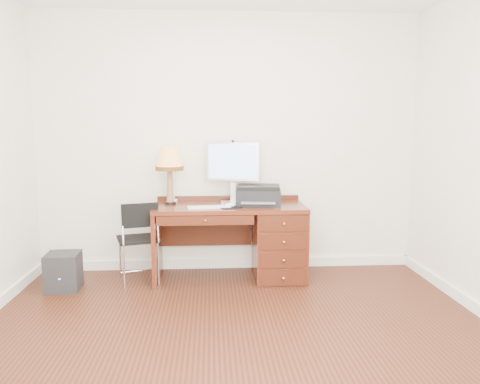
{
  "coord_description": "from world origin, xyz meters",
  "views": [
    {
      "loc": [
        -0.19,
        -3.21,
        1.53
      ],
      "look_at": [
        0.09,
        1.2,
        0.91
      ],
      "focal_mm": 35.0,
      "sensor_mm": 36.0,
      "label": 1
    }
  ],
  "objects": [
    {
      "name": "keyboard",
      "position": [
        -0.21,
        1.25,
        0.76
      ],
      "size": [
        0.42,
        0.16,
        0.02
      ],
      "primitive_type": "cube",
      "rotation": [
        0.0,
        0.0,
        0.1
      ],
      "color": "white",
      "rests_on": "desk"
    },
    {
      "name": "pen_cup",
      "position": [
        0.11,
        1.59,
        0.8
      ],
      "size": [
        0.08,
        0.08,
        0.1
      ],
      "primitive_type": "cylinder",
      "color": "black",
      "rests_on": "desk"
    },
    {
      "name": "monitor",
      "position": [
        0.03,
        1.54,
        1.14
      ],
      "size": [
        0.53,
        0.22,
        0.62
      ],
      "rotation": [
        0.0,
        0.0,
        -0.22
      ],
      "color": "silver",
      "rests_on": "desk"
    },
    {
      "name": "leg_lamp",
      "position": [
        -0.6,
        1.51,
        1.17
      ],
      "size": [
        0.28,
        0.28,
        0.58
      ],
      "color": "black",
      "rests_on": "desk"
    },
    {
      "name": "chair",
      "position": [
        -0.91,
        1.28,
        0.49
      ],
      "size": [
        0.48,
        0.48,
        0.82
      ],
      "rotation": [
        0.0,
        0.0,
        0.29
      ],
      "color": "black",
      "rests_on": "ground"
    },
    {
      "name": "printer",
      "position": [
        0.29,
        1.42,
        0.85
      ],
      "size": [
        0.48,
        0.39,
        0.2
      ],
      "rotation": [
        0.0,
        0.0,
        -0.12
      ],
      "color": "black",
      "rests_on": "desk"
    },
    {
      "name": "mouse_pad",
      "position": [
        0.0,
        1.26,
        0.76
      ],
      "size": [
        0.22,
        0.22,
        0.04
      ],
      "color": "black",
      "rests_on": "desk"
    },
    {
      "name": "desk",
      "position": [
        0.32,
        1.4,
        0.41
      ],
      "size": [
        1.5,
        0.67,
        0.75
      ],
      "color": "#5A2212",
      "rests_on": "ground"
    },
    {
      "name": "phone",
      "position": [
        -0.58,
        1.56,
        0.8
      ],
      "size": [
        0.09,
        0.09,
        0.18
      ],
      "rotation": [
        0.0,
        0.0,
        -0.08
      ],
      "color": "white",
      "rests_on": "desk"
    },
    {
      "name": "equipment_box",
      "position": [
        -1.58,
        1.15,
        0.18
      ],
      "size": [
        0.32,
        0.32,
        0.35
      ],
      "primitive_type": "cube",
      "rotation": [
        0.0,
        0.0,
        0.05
      ],
      "color": "black",
      "rests_on": "ground"
    },
    {
      "name": "room_shell",
      "position": [
        0.0,
        0.63,
        0.05
      ],
      "size": [
        4.0,
        4.0,
        4.0
      ],
      "color": "white",
      "rests_on": "ground"
    },
    {
      "name": "ground",
      "position": [
        0.0,
        0.0,
        0.0
      ],
      "size": [
        4.0,
        4.0,
        0.0
      ],
      "primitive_type": "plane",
      "color": "#34160B",
      "rests_on": "ground"
    }
  ]
}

